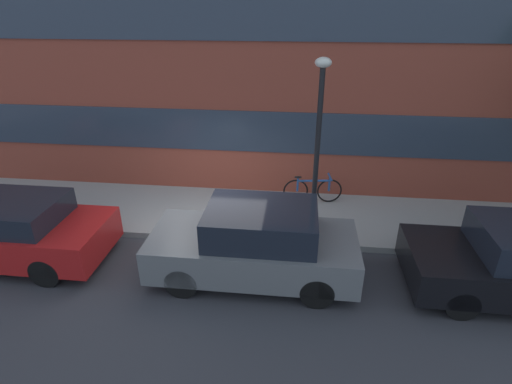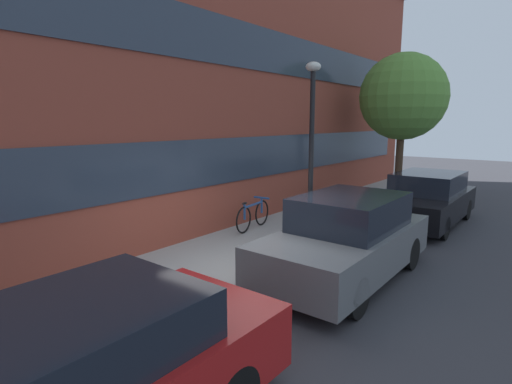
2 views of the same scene
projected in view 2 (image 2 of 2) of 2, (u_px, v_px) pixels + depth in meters
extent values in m
plane|color=#333338|center=(259.00, 284.00, 6.98)|extent=(56.00, 56.00, 0.00)
cube|color=gray|center=(206.00, 264.00, 7.75)|extent=(28.00, 2.58, 0.15)
cube|color=brown|center=(141.00, 50.00, 8.08)|extent=(28.00, 0.90, 8.48)
cube|color=#2D3847|center=(161.00, 168.00, 8.21)|extent=(25.76, 0.04, 1.10)
cube|color=#2D3847|center=(155.00, 24.00, 7.72)|extent=(25.76, 0.04, 1.10)
cube|color=black|center=(53.00, 340.00, 3.08)|extent=(2.34, 1.51, 0.46)
cylinder|color=black|center=(133.00, 340.00, 4.63)|extent=(0.61, 0.18, 0.61)
cube|color=slate|center=(345.00, 248.00, 7.15)|extent=(3.99, 1.74, 0.69)
cube|color=black|center=(350.00, 211.00, 7.16)|extent=(2.08, 1.53, 0.59)
cylinder|color=black|center=(356.00, 297.00, 5.76)|extent=(0.62, 0.18, 0.62)
cylinder|color=black|center=(269.00, 272.00, 6.71)|extent=(0.62, 0.18, 0.62)
cylinder|color=black|center=(410.00, 253.00, 7.68)|extent=(0.62, 0.18, 0.62)
cylinder|color=black|center=(337.00, 239.00, 8.63)|extent=(0.62, 0.18, 0.62)
cube|color=black|center=(425.00, 205.00, 11.02)|extent=(4.14, 1.77, 0.66)
cube|color=black|center=(429.00, 182.00, 11.04)|extent=(2.15, 1.56, 0.54)
cylinder|color=black|center=(444.00, 228.00, 9.59)|extent=(0.58, 0.18, 0.58)
cylinder|color=black|center=(379.00, 218.00, 10.55)|extent=(0.58, 0.18, 0.58)
cylinder|color=black|center=(466.00, 210.00, 11.57)|extent=(0.58, 0.18, 0.58)
cylinder|color=black|center=(410.00, 203.00, 12.54)|extent=(0.58, 0.18, 0.58)
cylinder|color=red|center=(2.00, 341.00, 4.23)|extent=(0.14, 0.07, 0.07)
torus|color=black|center=(262.00, 213.00, 10.35)|extent=(0.65, 0.13, 0.66)
torus|color=black|center=(244.00, 220.00, 9.59)|extent=(0.65, 0.13, 0.66)
cylinder|color=#234C8C|center=(253.00, 205.00, 9.92)|extent=(0.85, 0.17, 0.06)
cylinder|color=#234C8C|center=(245.00, 212.00, 9.59)|extent=(0.06, 0.06, 0.37)
cylinder|color=#234C8C|center=(262.00, 206.00, 10.30)|extent=(0.06, 0.06, 0.37)
ellipsoid|color=black|center=(245.00, 203.00, 9.56)|extent=(0.21, 0.11, 0.05)
cylinder|color=#234C8C|center=(262.00, 198.00, 10.26)|extent=(0.11, 0.44, 0.05)
cylinder|color=#473323|center=(399.00, 160.00, 13.71)|extent=(0.25, 0.25, 2.69)
sphere|color=#568C38|center=(403.00, 97.00, 13.34)|extent=(2.88, 2.88, 2.88)
cylinder|color=black|center=(311.00, 160.00, 8.67)|extent=(0.11, 0.11, 3.69)
ellipsoid|color=silver|center=(313.00, 67.00, 8.33)|extent=(0.32, 0.32, 0.20)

